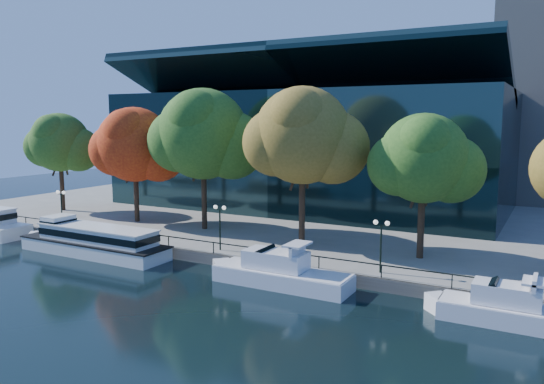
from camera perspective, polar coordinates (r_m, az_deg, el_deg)
The scene contains 15 objects.
ground at distance 44.46m, azimuth -8.72°, elevation -8.68°, with size 160.00×160.00×0.00m, color black.
promenade at distance 75.77m, azimuth 8.25°, elevation -1.45°, with size 90.00×67.08×1.00m.
railing at distance 46.50m, azimuth -6.32°, elevation -5.43°, with size 88.20×0.08×0.99m.
convention_building at distance 72.22m, azimuth 4.10°, elevation 4.56°, with size 50.00×24.57×21.43m.
tour_boat at distance 52.69m, azimuth -18.94°, elevation -4.84°, with size 17.35×3.87×3.29m.
cruiser_near at distance 40.78m, azimuth 0.47°, elevation -8.53°, with size 11.92×3.07×3.45m.
cruiser_far at distance 36.39m, azimuth 23.90°, elevation -11.33°, with size 9.85×2.73×3.22m.
tree_0 at distance 72.46m, azimuth -21.82°, elevation 4.85°, with size 9.28×7.61×12.41m.
tree_1 at distance 61.55m, azimuth -14.48°, elevation 4.79°, with size 10.48×8.60×12.97m.
tree_2 at distance 55.83m, azimuth -7.30°, elevation 5.99°, with size 11.89×9.75×14.81m.
tree_3 at distance 47.75m, azimuth 3.46°, elevation 5.86°, with size 11.01×9.03×14.54m.
tree_4 at distance 45.22m, azimuth 16.15°, elevation 3.29°, with size 9.27×7.60×12.10m.
lamp_0 at distance 61.03m, azimuth -21.74°, elevation -0.83°, with size 1.26×0.36×4.03m.
lamp_1 at distance 47.17m, azimuth -5.63°, elevation -2.70°, with size 1.26×0.36×4.03m.
lamp_2 at distance 40.85m, azimuth 11.66°, elevation -4.46°, with size 1.26×0.36×4.03m.
Camera 1 is at (26.15, -33.72, 12.51)m, focal length 35.00 mm.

